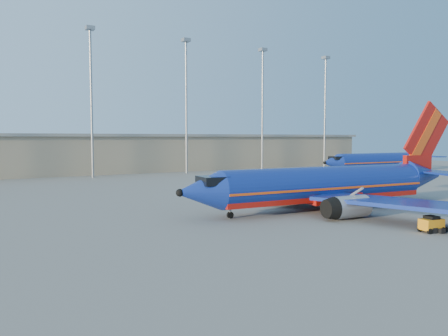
{
  "coord_description": "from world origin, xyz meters",
  "views": [
    {
      "loc": [
        -25.97,
        -38.91,
        7.7
      ],
      "look_at": [
        1.02,
        6.61,
        4.0
      ],
      "focal_mm": 35.0,
      "sensor_mm": 36.0,
      "label": 1
    }
  ],
  "objects": [
    {
      "name": "ground",
      "position": [
        0.0,
        0.0,
        0.0
      ],
      "size": [
        220.0,
        220.0,
        0.0
      ],
      "primitive_type": "plane",
      "color": "slate",
      "rests_on": "ground"
    },
    {
      "name": "aircraft_second",
      "position": [
        53.35,
        26.47,
        2.58
      ],
      "size": [
        33.23,
        12.93,
        11.25
      ],
      "rotation": [
        0.0,
        0.0,
        -0.06
      ],
      "color": "navy",
      "rests_on": "ground"
    },
    {
      "name": "aircraft_main",
      "position": [
        7.53,
        -4.78,
        2.58
      ],
      "size": [
        35.75,
        34.29,
        12.1
      ],
      "rotation": [
        0.0,
        0.0,
        -0.08
      ],
      "color": "navy",
      "rests_on": "ground"
    },
    {
      "name": "light_mast_row",
      "position": [
        5.0,
        46.0,
        17.55
      ],
      "size": [
        101.6,
        1.6,
        28.65
      ],
      "color": "gray",
      "rests_on": "ground"
    },
    {
      "name": "terminal_building",
      "position": [
        10.0,
        58.0,
        4.32
      ],
      "size": [
        122.0,
        16.0,
        8.5
      ],
      "color": "gray",
      "rests_on": "ground"
    },
    {
      "name": "baggage_tug",
      "position": [
        6.44,
        -17.36,
        0.7
      ],
      "size": [
        2.01,
        1.37,
        1.35
      ],
      "rotation": [
        0.0,
        0.0,
        -0.13
      ],
      "color": "orange",
      "rests_on": "ground"
    },
    {
      "name": "luggage_pile",
      "position": [
        7.22,
        -17.8,
        0.22
      ],
      "size": [
        2.67,
        1.4,
        0.51
      ],
      "color": "black",
      "rests_on": "ground"
    }
  ]
}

